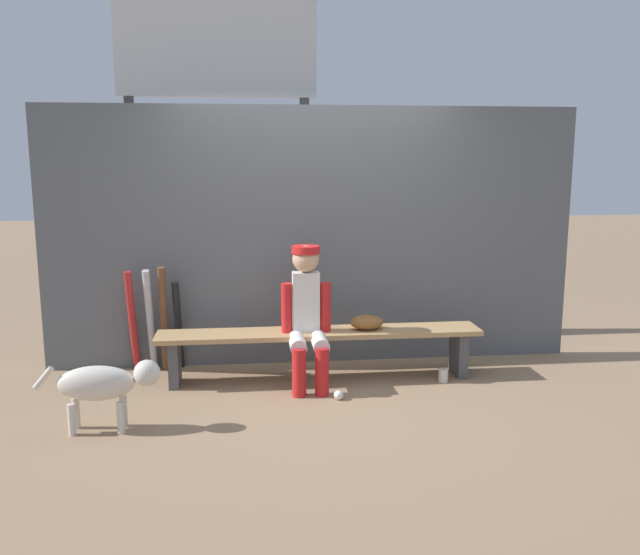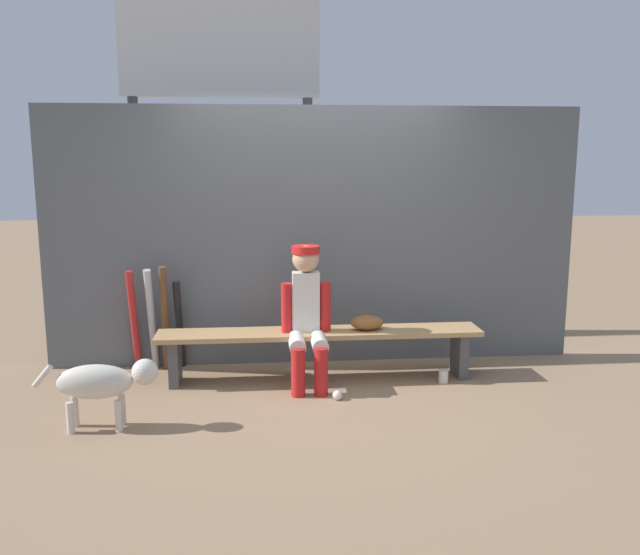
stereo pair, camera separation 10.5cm
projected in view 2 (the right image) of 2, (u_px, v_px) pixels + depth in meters
ground_plane at (320, 379)px, 5.59m from camera, size 30.00×30.00×0.00m
chainlink_fence at (315, 237)px, 5.89m from camera, size 4.74×0.03×2.29m
dugout_bench at (320, 341)px, 5.53m from camera, size 2.70×0.36×0.42m
player_seated at (307, 312)px, 5.37m from camera, size 0.41×0.55×1.14m
baseball_glove at (367, 322)px, 5.54m from camera, size 0.28×0.20×0.12m
bat_aluminum_black at (179, 325)px, 5.80m from camera, size 0.08×0.22×0.81m
bat_wood_dark at (165, 319)px, 5.73m from camera, size 0.08×0.22×0.94m
bat_aluminum_silver at (152, 320)px, 5.75m from camera, size 0.08×0.26×0.92m
bat_aluminum_red at (134, 320)px, 5.75m from camera, size 0.10×0.20×0.90m
baseball at (337, 395)px, 5.11m from camera, size 0.07×0.07×0.07m
cup_on_ground at (443, 376)px, 5.50m from camera, size 0.08×0.08×0.11m
cup_on_bench at (324, 325)px, 5.49m from camera, size 0.08×0.08×0.11m
scoreboard at (226, 82)px, 6.63m from camera, size 2.26×0.27×3.68m
dog at (103, 382)px, 4.52m from camera, size 0.84×0.20×0.49m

